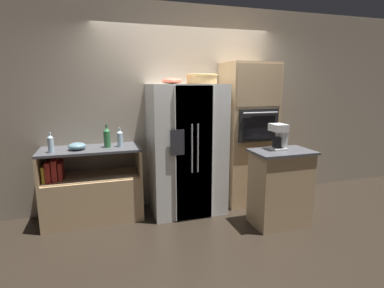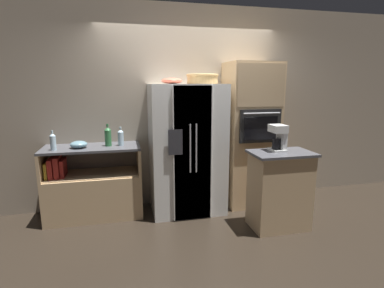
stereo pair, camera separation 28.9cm
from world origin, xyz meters
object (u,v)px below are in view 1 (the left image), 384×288
Objects in this scene: refrigerator at (187,149)px; wall_oven at (247,134)px; wicker_basket at (202,78)px; coffee_maker at (279,135)px; bottle_short at (51,143)px; bottle_tall at (107,137)px; fruit_bowl at (172,81)px; bottle_wide at (120,138)px; mixing_bowl at (77,146)px.

refrigerator is 0.95m from wall_oven.
wicker_basket is 1.35× the size of coffee_maker.
coffee_maker reaches higher than bottle_short.
refrigerator is at bearing -4.13° from bottle_tall.
refrigerator reaches higher than bottle_tall.
fruit_bowl is at bearing -169.34° from refrigerator.
fruit_bowl is (-1.14, -0.09, 0.75)m from wall_oven.
refrigerator is 1.67m from bottle_short.
wall_oven reaches higher than wicker_basket.
wicker_basket reaches higher than bottle_short.
bottle_wide is (-1.07, 0.07, -0.75)m from wicker_basket.
wicker_basket is at bearing -3.82° from bottle_wide.
wicker_basket is at bearing -1.37° from mixing_bowl.
coffee_maker is (1.99, -0.77, 0.05)m from bottle_tall.
bottle_short is 0.99× the size of bottle_wide.
coffee_maker is at bearing -87.57° from wall_oven.
fruit_bowl reaches higher than coffee_maker.
wicker_basket is at bearing 4.58° from fruit_bowl.
fruit_bowl is 1.10× the size of bottle_short.
bottle_short is at bearing -172.97° from bottle_wide.
wall_oven is 2.32m from mixing_bowl.
bottle_tall is at bearing 176.34° from wicker_basket.
fruit_bowl is at bearing -8.97° from bottle_wide.
refrigerator is 6.49× the size of fruit_bowl.
refrigerator is 5.54× the size of coffee_maker.
wicker_basket is 1.47× the size of bottle_tall.
wicker_basket is at bearing 0.82° from bottle_short.
wicker_basket reaches higher than bottle_wide.
bottle_tall is 2.13m from coffee_maker.
bottle_short is 0.80m from bottle_wide.
bottle_tall is 1.17× the size of bottle_wide.
bottle_wide is at bearing 157.51° from coffee_maker.
mixing_bowl is (-1.38, 0.03, 0.12)m from refrigerator.
bottle_tall is 0.91× the size of coffee_maker.
wicker_basket is 1.31m from bottle_wide.
coffee_maker is at bearing -22.49° from bottle_wide.
fruit_bowl is 1.62m from bottle_short.
bottle_tall is at bearing 9.39° from bottle_short.
bottle_short is at bearing -167.01° from mixing_bowl.
mixing_bowl is (-1.18, 0.07, -0.78)m from fruit_bowl.
mixing_bowl is at bearing -173.50° from bottle_tall.
wicker_basket is 1.74× the size of bottle_short.
bottle_short is at bearing 179.75° from fruit_bowl.
wicker_basket is 1.58× the size of fruit_bowl.
bottle_short is 1.16× the size of mixing_bowl.
wicker_basket is 2.01m from bottle_short.
bottle_short is (-1.46, 0.01, -0.72)m from fruit_bowl.
bottle_short is at bearing -178.07° from wall_oven.
fruit_bowl reaches higher than refrigerator.
refrigerator is 0.86× the size of wall_oven.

